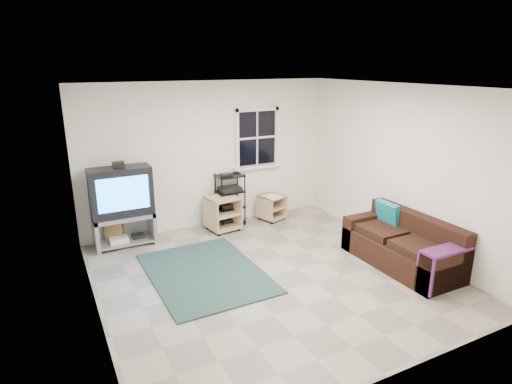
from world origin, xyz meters
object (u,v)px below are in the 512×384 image
tv_unit (122,200)px  side_table_left (221,212)px  sofa (403,247)px  av_rack (230,202)px  side_table_right (271,206)px

tv_unit → side_table_left: size_ratio=2.30×
sofa → tv_unit: bearing=143.3°
tv_unit → sofa: 4.42m
av_rack → sofa: bearing=-59.3°
tv_unit → side_table_right: 2.77m
av_rack → sofa: 3.13m
side_table_right → sofa: sofa is taller
tv_unit → side_table_right: (2.72, -0.04, -0.50)m
side_table_right → sofa: bearing=-72.7°
side_table_left → side_table_right: side_table_left is taller
tv_unit → side_table_right: bearing=-0.8°
side_table_right → side_table_left: bearing=-177.6°
tv_unit → av_rack: (1.92, 0.06, -0.35)m
av_rack → side_table_right: bearing=-7.5°
tv_unit → av_rack: bearing=1.9°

